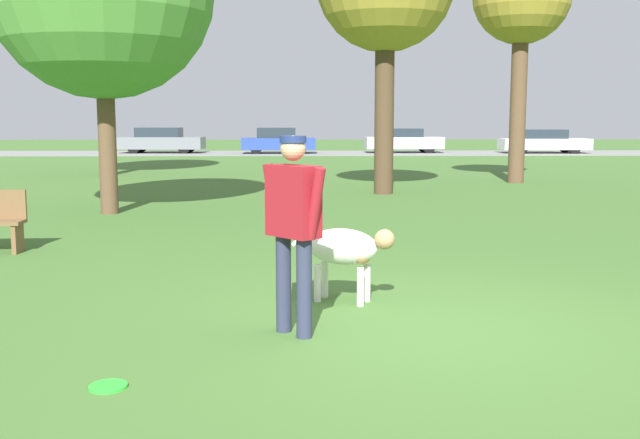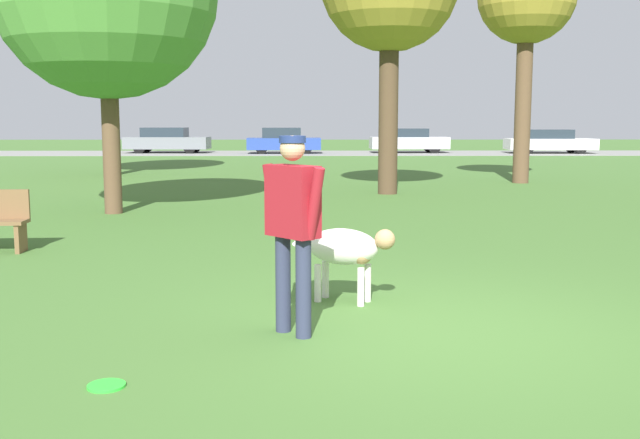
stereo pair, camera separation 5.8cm
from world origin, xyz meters
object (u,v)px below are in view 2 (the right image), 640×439
at_px(frisbee, 106,386).
at_px(parked_car_silver, 409,141).
at_px(parked_car_blue, 283,141).
at_px(person, 293,217).
at_px(dog, 347,249).
at_px(parked_car_grey, 167,140).
at_px(parked_car_white, 549,142).
at_px(tree_far_left, 108,27).

distance_m(frisbee, parked_car_silver, 35.76).
height_order(parked_car_blue, parked_car_silver, parked_car_blue).
xyz_separation_m(person, parked_car_silver, (5.36, 33.90, -0.34)).
distance_m(dog, parked_car_blue, 32.27).
distance_m(person, parked_car_silver, 34.32).
bearing_deg(dog, parked_car_silver, 105.10).
xyz_separation_m(person, parked_car_grey, (-7.53, 33.96, -0.33)).
bearing_deg(parked_car_white, parked_car_grey, 179.93).
bearing_deg(parked_car_grey, parked_car_white, -0.02).
xyz_separation_m(tree_far_left, parked_car_blue, (4.98, 15.10, -4.02)).
xyz_separation_m(tree_far_left, parked_car_white, (19.01, 15.06, -4.06)).
bearing_deg(person, frisbee, -87.72).
xyz_separation_m(frisbee, tree_far_left, (-5.05, 19.47, 4.67)).
bearing_deg(tree_far_left, person, -70.97).
relative_size(parked_car_blue, parked_car_white, 0.85).
distance_m(parked_car_grey, parked_car_silver, 12.89).
relative_size(parked_car_silver, parked_car_white, 0.90).
bearing_deg(dog, tree_far_left, 135.17).
distance_m(tree_far_left, parked_car_grey, 16.28).
bearing_deg(parked_car_silver, parked_car_white, -6.49).
distance_m(frisbee, parked_car_blue, 34.57).
xyz_separation_m(parked_car_grey, parked_car_white, (20.25, -0.67, -0.05)).
bearing_deg(person, parked_car_blue, 139.54).
bearing_deg(frisbee, tree_far_left, 104.54).
relative_size(parked_car_grey, parked_car_white, 0.97).
bearing_deg(parked_car_silver, parked_car_grey, 178.02).
bearing_deg(person, tree_far_left, 156.32).
relative_size(dog, frisbee, 4.04).
height_order(dog, parked_car_grey, parked_car_grey).
height_order(parked_car_silver, parked_car_white, parked_car_silver).
bearing_deg(tree_far_left, parked_car_blue, 71.74).
relative_size(parked_car_blue, parked_car_silver, 0.94).
bearing_deg(parked_car_silver, frisbee, -102.37).
height_order(parked_car_grey, parked_car_white, parked_car_grey).
bearing_deg(parked_car_white, frisbee, -110.20).
relative_size(dog, parked_car_blue, 0.27).
bearing_deg(parked_car_silver, dog, -100.16).
xyz_separation_m(parked_car_blue, parked_car_white, (14.03, -0.04, -0.03)).
bearing_deg(parked_car_white, parked_car_silver, 177.06).
distance_m(tree_far_left, parked_car_silver, 19.94).
xyz_separation_m(person, parked_car_blue, (-1.31, 33.33, -0.34)).
height_order(person, tree_far_left, tree_far_left).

